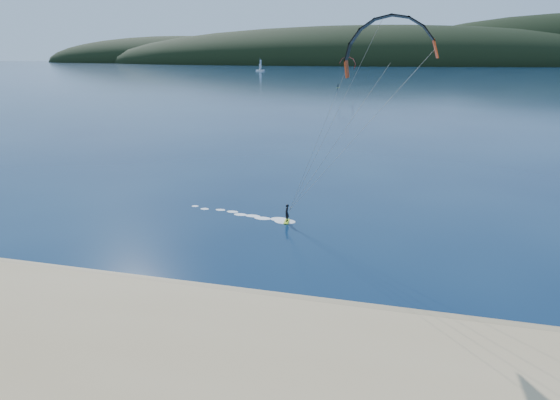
# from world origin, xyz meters

# --- Properties ---
(ground) EXTENTS (1800.00, 1800.00, 0.00)m
(ground) POSITION_xyz_m (0.00, 0.00, 0.00)
(ground) COLOR #071A38
(ground) RESTS_ON ground
(wet_sand) EXTENTS (220.00, 2.50, 0.10)m
(wet_sand) POSITION_xyz_m (0.00, 4.50, 0.05)
(wet_sand) COLOR #897150
(wet_sand) RESTS_ON ground
(headland) EXTENTS (1200.00, 310.00, 140.00)m
(headland) POSITION_xyz_m (0.63, 745.28, 0.00)
(headland) COLOR black
(headland) RESTS_ON ground
(kitesurfer_near) EXTENTS (22.73, 6.66, 16.89)m
(kitesurfer_near) POSITION_xyz_m (7.37, 15.52, 13.61)
(kitesurfer_near) COLOR #A0CD18
(kitesurfer_near) RESTS_ON ground
(kitesurfer_far) EXTENTS (9.15, 8.10, 13.18)m
(kitesurfer_far) POSITION_xyz_m (-14.92, 192.46, 9.98)
(kitesurfer_far) COLOR #A0CD18
(kitesurfer_far) RESTS_ON ground
(sailboat) EXTENTS (8.17, 5.08, 11.37)m
(sailboat) POSITION_xyz_m (-115.90, 398.96, 0.84)
(sailboat) COLOR white
(sailboat) RESTS_ON ground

